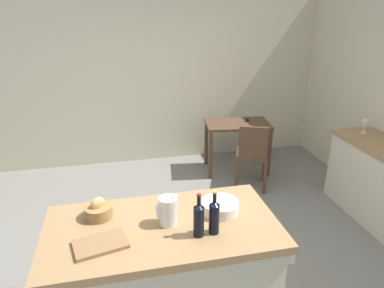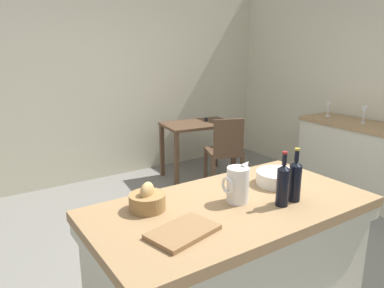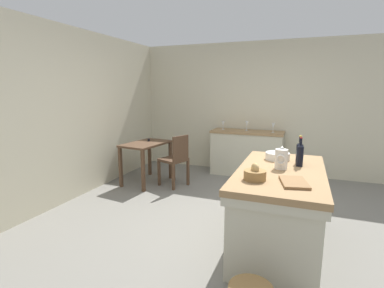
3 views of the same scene
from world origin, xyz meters
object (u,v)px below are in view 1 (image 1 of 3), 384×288
cutting_board (100,244)px  wine_bottle_dark (214,216)px  island_table (164,269)px  pitcher (168,211)px  side_cabinet (383,185)px  writing_desk (237,131)px  wooden_chair (252,154)px  wash_bowl (220,207)px  bread_basket (98,210)px  wine_bottle_amber (199,219)px  wine_glass_middle (365,124)px

cutting_board → wine_bottle_dark: 0.76m
island_table → pitcher: pitcher is taller
side_cabinet → writing_desk: size_ratio=1.45×
wooden_chair → wash_bowl: 2.06m
wooden_chair → wine_bottle_dark: 2.34m
pitcher → bread_basket: 0.52m
wine_bottle_amber → wine_glass_middle: size_ratio=1.89×
bread_basket → cutting_board: 0.34m
writing_desk → pitcher: bearing=-119.8°
island_table → wine_bottle_dark: size_ratio=5.17×
side_cabinet → cutting_board: cutting_board is taller
wash_bowl → writing_desk: bearing=67.4°
wine_bottle_dark → bread_basket: bearing=154.6°
cutting_board → side_cabinet: bearing=17.8°
wash_bowl → pitcher: bearing=-170.3°
pitcher → wooden_chair: bearing=53.0°
side_cabinet → wine_glass_middle: 0.75m
island_table → cutting_board: 0.60m
island_table → wine_bottle_amber: wine_bottle_amber is taller
pitcher → wash_bowl: pitcher is taller
wash_bowl → bread_basket: (-0.89, 0.12, 0.01)m
wine_bottle_amber → writing_desk: bearing=65.1°
wine_bottle_dark → side_cabinet: bearing=23.8°
side_cabinet → cutting_board: size_ratio=4.18×
writing_desk → bread_basket: bread_basket is taller
wooden_chair → cutting_board: (-1.85, -1.98, 0.38)m
wine_bottle_dark → wine_bottle_amber: bearing=-175.9°
bread_basket → wine_glass_middle: bearing=20.2°
island_table → writing_desk: bearing=59.6°
pitcher → wine_glass_middle: pitcher is taller
island_table → wash_bowl: size_ratio=5.87×
cutting_board → wine_bottle_amber: wine_bottle_amber is taller
side_cabinet → wine_bottle_dark: bearing=-156.2°
writing_desk → cutting_board: size_ratio=2.88×
wine_glass_middle → writing_desk: bearing=137.2°
writing_desk → wine_bottle_dark: 2.83m
side_cabinet → wash_bowl: 2.30m
wine_bottle_dark → island_table: bearing=153.4°
bread_basket → cutting_board: bread_basket is taller
pitcher → bread_basket: size_ratio=1.23×
writing_desk → cutting_board: 3.17m
island_table → writing_desk: (1.42, 2.42, 0.15)m
island_table → pitcher: 0.51m
wine_bottle_dark → writing_desk: bearing=67.1°
wine_bottle_dark → pitcher: bearing=149.1°
writing_desk → wooden_chair: size_ratio=1.06×
side_cabinet → wash_bowl: (-2.13, -0.75, 0.46)m
side_cabinet → wine_glass_middle: bearing=85.7°
side_cabinet → wooden_chair: 1.53m
wooden_chair → pitcher: (-1.38, -1.84, 0.47)m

